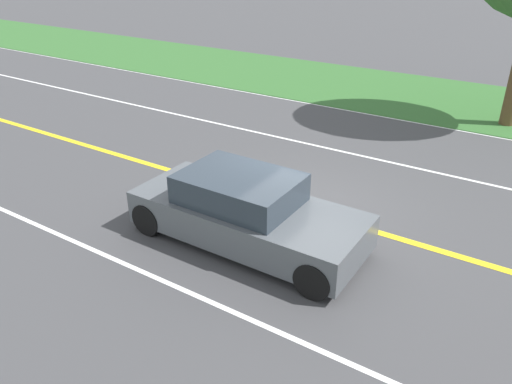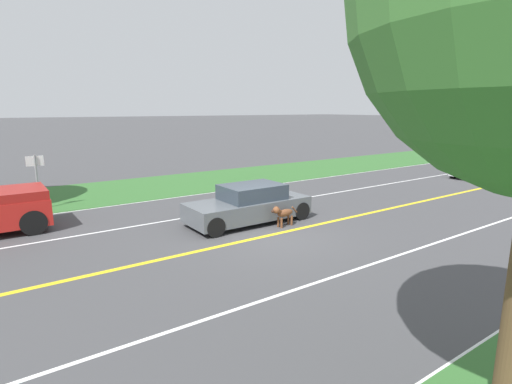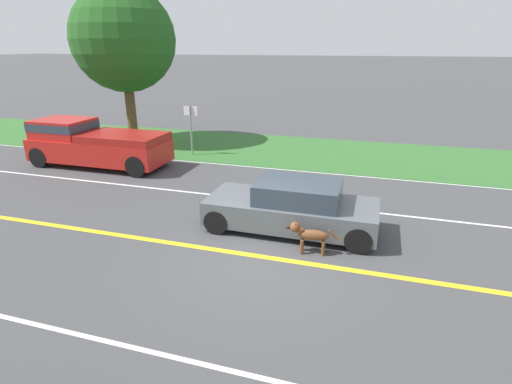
% 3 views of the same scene
% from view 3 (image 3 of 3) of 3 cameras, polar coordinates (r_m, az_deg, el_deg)
% --- Properties ---
extents(ground_plane, '(400.00, 400.00, 0.00)m').
position_cam_3_polar(ground_plane, '(9.49, 0.77, -9.23)').
color(ground_plane, '#424244').
extents(centre_divider_line, '(0.18, 160.00, 0.01)m').
position_cam_3_polar(centre_divider_line, '(9.48, 0.77, -9.21)').
color(centre_divider_line, yellow).
rests_on(centre_divider_line, ground).
extents(lane_edge_line_right, '(0.14, 160.00, 0.01)m').
position_cam_3_polar(lane_edge_line_right, '(15.81, 7.89, 2.88)').
color(lane_edge_line_right, white).
rests_on(lane_edge_line_right, ground).
extents(lane_dash_same_dir, '(0.10, 160.00, 0.01)m').
position_cam_3_polar(lane_dash_same_dir, '(12.56, 5.24, -1.65)').
color(lane_dash_same_dir, white).
rests_on(lane_dash_same_dir, ground).
extents(lane_dash_oncoming, '(0.10, 160.00, 0.01)m').
position_cam_3_polar(lane_dash_oncoming, '(6.83, -8.18, -23.05)').
color(lane_dash_oncoming, white).
rests_on(lane_dash_oncoming, ground).
extents(grass_verge_right, '(6.00, 160.00, 0.03)m').
position_cam_3_polar(grass_verge_right, '(18.67, 9.42, 5.52)').
color(grass_verge_right, '#33662D').
rests_on(grass_verge_right, ground).
extents(ego_car, '(1.84, 4.46, 1.36)m').
position_cam_3_polar(ego_car, '(10.59, 5.28, -2.21)').
color(ego_car, '#51565B').
rests_on(ego_car, ground).
extents(dog, '(0.34, 1.26, 0.80)m').
position_cam_3_polar(dog, '(9.51, 7.50, -6.01)').
color(dog, brown).
rests_on(dog, ground).
extents(pickup_truck, '(2.07, 5.63, 1.83)m').
position_cam_3_polar(pickup_truck, '(17.62, -22.19, 6.51)').
color(pickup_truck, red).
rests_on(pickup_truck, ground).
extents(roadside_tree_right_near, '(4.88, 4.88, 7.38)m').
position_cam_3_polar(roadside_tree_right_near, '(21.10, -18.40, 19.94)').
color(roadside_tree_right_near, brown).
rests_on(roadside_tree_right_near, ground).
extents(street_sign, '(0.11, 0.64, 2.23)m').
position_cam_3_polar(street_sign, '(18.07, -9.28, 9.60)').
color(street_sign, gray).
rests_on(street_sign, ground).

